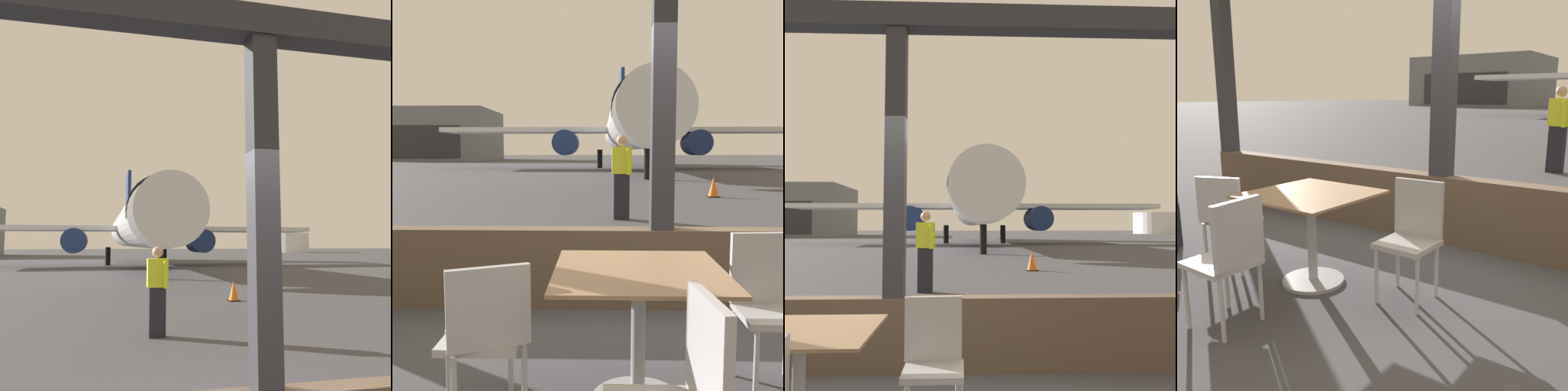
# 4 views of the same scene
# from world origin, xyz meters

# --- Properties ---
(ground_plane) EXTENTS (220.00, 220.00, 0.00)m
(ground_plane) POSITION_xyz_m (0.00, 40.00, 0.00)
(ground_plane) COLOR #424247
(window_frame) EXTENTS (7.43, 0.24, 3.66)m
(window_frame) POSITION_xyz_m (0.00, 0.00, 1.26)
(window_frame) COLOR brown
(window_frame) RESTS_ON ground
(airplane) EXTENTS (29.32, 33.85, 10.14)m
(airplane) POSITION_xyz_m (1.78, 31.67, 3.32)
(airplane) COLOR silver
(airplane) RESTS_ON ground
(ground_crew_worker) EXTENTS (0.40, 0.49, 1.74)m
(ground_crew_worker) POSITION_xyz_m (-0.11, 5.29, 0.90)
(ground_crew_worker) COLOR black
(ground_crew_worker) RESTS_ON ground
(traffic_cone) EXTENTS (0.36, 0.36, 0.62)m
(traffic_cone) POSITION_xyz_m (2.92, 9.92, 0.29)
(traffic_cone) COLOR orange
(traffic_cone) RESTS_ON ground
(fuel_storage_tank) EXTENTS (8.46, 8.46, 4.13)m
(fuel_storage_tank) POSITION_xyz_m (38.81, 82.30, 2.07)
(fuel_storage_tank) COLOR white
(fuel_storage_tank) RESTS_ON ground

